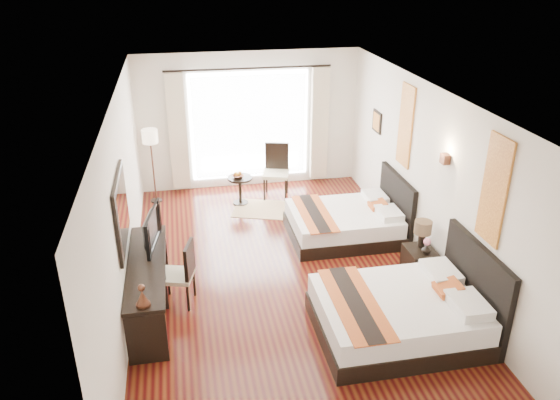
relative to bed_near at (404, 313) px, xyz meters
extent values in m
cube|color=#380A0A|center=(-1.25, 1.58, -0.31)|extent=(4.50, 7.50, 0.01)
cube|color=white|center=(-1.25, 1.58, 2.48)|extent=(4.50, 7.50, 0.02)
cube|color=silver|center=(0.99, 1.58, 1.09)|extent=(0.01, 7.50, 2.80)
cube|color=silver|center=(-3.50, 1.58, 1.09)|extent=(0.01, 7.50, 2.80)
cube|color=silver|center=(-1.25, 5.32, 1.09)|extent=(4.50, 0.01, 2.80)
cube|color=silver|center=(-1.25, -2.17, 1.09)|extent=(4.50, 0.01, 2.80)
cube|color=white|center=(-1.25, 5.31, 0.99)|extent=(2.40, 0.02, 2.20)
cube|color=white|center=(-1.25, 5.25, 0.99)|extent=(2.30, 0.02, 2.10)
cube|color=beige|center=(-2.70, 5.21, 0.97)|extent=(0.35, 0.14, 2.35)
cube|color=beige|center=(0.20, 5.21, 0.97)|extent=(0.35, 0.14, 2.35)
cube|color=#903E14|center=(0.98, 0.00, 1.64)|extent=(0.03, 0.50, 1.35)
cube|color=#903E14|center=(0.98, 2.69, 1.64)|extent=(0.03, 0.50, 1.35)
cube|color=#472619|center=(0.94, 1.20, 1.61)|extent=(0.10, 0.14, 0.14)
cube|color=black|center=(-3.47, 1.11, 1.24)|extent=(0.04, 1.25, 0.95)
cube|color=white|center=(-3.45, 1.11, 1.24)|extent=(0.01, 1.12, 0.82)
cube|color=black|center=(-0.11, 0.00, -0.18)|extent=(2.03, 1.58, 0.25)
cube|color=white|center=(-0.11, 0.00, 0.09)|extent=(1.97, 1.54, 0.30)
cube|color=black|center=(0.95, 0.00, 0.29)|extent=(0.08, 1.58, 1.19)
cube|color=#A5351A|center=(-0.68, 0.00, 0.24)|extent=(0.54, 1.64, 0.02)
cube|color=black|center=(-0.01, 2.69, -0.20)|extent=(1.83, 1.43, 0.22)
cube|color=white|center=(-0.01, 2.69, 0.05)|extent=(1.77, 1.39, 0.27)
cube|color=black|center=(0.95, 2.69, 0.23)|extent=(0.08, 1.43, 1.07)
cube|color=#A5351A|center=(-0.52, 2.69, 0.19)|extent=(0.49, 1.49, 0.02)
cube|color=black|center=(0.75, 1.20, -0.06)|extent=(0.41, 0.51, 0.49)
cylinder|color=black|center=(0.78, 1.29, 0.30)|extent=(0.11, 0.11, 0.22)
cylinder|color=#3B2C1C|center=(0.78, 1.29, 0.51)|extent=(0.26, 0.26, 0.20)
imported|color=black|center=(0.77, 1.08, 0.26)|extent=(0.18, 0.18, 0.14)
cube|color=black|center=(-3.24, 1.11, 0.07)|extent=(0.50, 2.20, 0.76)
imported|color=black|center=(-3.22, 1.62, 0.71)|extent=(0.27, 0.91, 0.52)
cube|color=beige|center=(-2.86, 1.23, 0.13)|extent=(0.55, 0.55, 0.06)
cube|color=black|center=(-2.67, 1.18, 0.40)|extent=(0.16, 0.41, 0.49)
cylinder|color=black|center=(-3.23, 4.81, -0.29)|extent=(0.22, 0.22, 0.03)
cylinder|color=#472619|center=(-3.23, 4.81, 0.35)|extent=(0.03, 0.03, 1.26)
cylinder|color=#F7E2C1|center=(-3.23, 4.81, 1.05)|extent=(0.30, 0.30, 0.26)
cylinder|color=black|center=(-1.58, 4.39, -0.03)|extent=(0.48, 0.48, 0.56)
imported|color=#4D341B|center=(-1.62, 4.37, 0.28)|extent=(0.28, 0.28, 0.05)
cube|color=beige|center=(-0.84, 4.57, 0.19)|extent=(0.62, 0.62, 0.07)
cube|color=black|center=(-0.78, 4.78, 0.49)|extent=(0.46, 0.18, 0.56)
cube|color=tan|center=(-1.13, 4.01, -0.30)|extent=(1.45, 1.20, 0.01)
camera|label=1|loc=(-2.66, -5.38, 4.25)|focal=35.00mm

